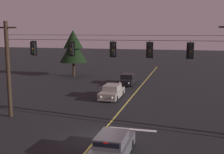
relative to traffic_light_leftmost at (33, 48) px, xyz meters
The scene contains 13 objects.
ground_plane 8.71m from the traffic_light_leftmost, 26.81° to the right, with size 180.00×180.00×0.00m, color black.
lane_centre_stripe 10.15m from the traffic_light_leftmost, 45.23° to the left, with size 0.14×60.00×0.01m, color #D1C64C.
stop_bar_paint 9.66m from the traffic_light_leftmost, ahead, with size 3.40×0.36×0.01m, color silver.
signal_span_assembly 6.18m from the traffic_light_leftmost, ahead, with size 18.26×0.32×7.63m.
traffic_light_leftmost is the anchor object (origin of this frame).
traffic_light_left_inner 3.11m from the traffic_light_leftmost, ahead, with size 0.48×0.41×1.22m.
traffic_light_centre 6.26m from the traffic_light_leftmost, ahead, with size 0.48×0.41×1.22m.
traffic_light_right_inner 8.88m from the traffic_light_leftmost, ahead, with size 0.48×0.41×1.22m.
traffic_light_rightmost 11.60m from the traffic_light_leftmost, ahead, with size 0.48×0.41×1.22m.
car_waiting_near_lane 10.60m from the traffic_light_leftmost, 35.58° to the right, with size 1.80×4.33×1.39m.
car_oncoming_lead 10.56m from the traffic_light_leftmost, 64.17° to the left, with size 1.80×4.42×1.39m.
car_oncoming_trailing 17.57m from the traffic_light_leftmost, 75.81° to the left, with size 1.80×4.42×1.39m.
tree_verge_far 21.51m from the traffic_light_leftmost, 103.76° to the left, with size 4.16×4.16×6.98m.
Camera 1 is at (5.41, -17.06, 6.92)m, focal length 46.78 mm.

